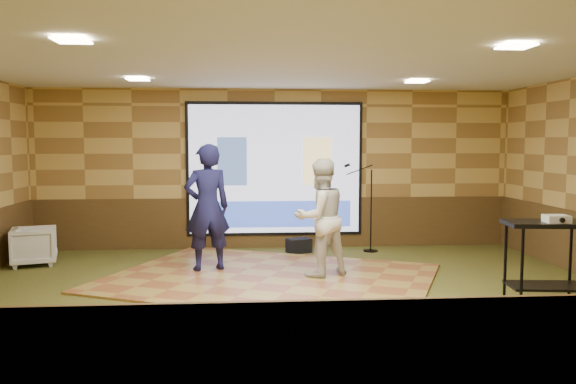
{
  "coord_description": "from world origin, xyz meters",
  "views": [
    {
      "loc": [
        -0.55,
        -7.11,
        1.99
      ],
      "look_at": [
        0.05,
        0.78,
        1.3
      ],
      "focal_mm": 35.0,
      "sensor_mm": 36.0,
      "label": 1
    }
  ],
  "objects": [
    {
      "name": "ground",
      "position": [
        0.0,
        0.0,
        0.0
      ],
      "size": [
        9.0,
        9.0,
        0.0
      ],
      "primitive_type": "plane",
      "color": "#2F3E1C",
      "rests_on": "ground"
    },
    {
      "name": "room_shell",
      "position": [
        0.0,
        0.0,
        2.09
      ],
      "size": [
        9.04,
        7.04,
        3.02
      ],
      "color": "tan",
      "rests_on": "ground"
    },
    {
      "name": "wainscot_back",
      "position": [
        0.0,
        3.48,
        0.47
      ],
      "size": [
        9.0,
        0.04,
        0.95
      ],
      "primitive_type": "cube",
      "color": "#483218",
      "rests_on": "ground"
    },
    {
      "name": "wainscot_front",
      "position": [
        0.0,
        -3.48,
        0.47
      ],
      "size": [
        9.0,
        0.04,
        0.95
      ],
      "primitive_type": "cube",
      "color": "#483218",
      "rests_on": "ground"
    },
    {
      "name": "projector_screen",
      "position": [
        0.0,
        3.44,
        1.47
      ],
      "size": [
        3.32,
        0.06,
        2.52
      ],
      "color": "black",
      "rests_on": "room_shell"
    },
    {
      "name": "downlight_nw",
      "position": [
        -2.2,
        1.8,
        2.97
      ],
      "size": [
        0.32,
        0.32,
        0.02
      ],
      "primitive_type": "cube",
      "color": "#FFECBF",
      "rests_on": "room_shell"
    },
    {
      "name": "downlight_ne",
      "position": [
        2.2,
        1.8,
        2.97
      ],
      "size": [
        0.32,
        0.32,
        0.02
      ],
      "primitive_type": "cube",
      "color": "#FFECBF",
      "rests_on": "room_shell"
    },
    {
      "name": "downlight_sw",
      "position": [
        -2.2,
        -1.5,
        2.97
      ],
      "size": [
        0.32,
        0.32,
        0.02
      ],
      "primitive_type": "cube",
      "color": "#FFECBF",
      "rests_on": "room_shell"
    },
    {
      "name": "downlight_se",
      "position": [
        2.2,
        -1.5,
        2.97
      ],
      "size": [
        0.32,
        0.32,
        0.02
      ],
      "primitive_type": "cube",
      "color": "#FFECBF",
      "rests_on": "room_shell"
    },
    {
      "name": "dance_floor",
      "position": [
        -0.2,
        0.99,
        0.02
      ],
      "size": [
        5.57,
        5.02,
        0.03
      ],
      "primitive_type": "cube",
      "rotation": [
        0.0,
        0.0,
        -0.42
      ],
      "color": "#A1803B",
      "rests_on": "ground"
    },
    {
      "name": "player_left",
      "position": [
        -1.14,
        1.53,
        1.01
      ],
      "size": [
        0.82,
        0.66,
        1.95
      ],
      "primitive_type": "imported",
      "rotation": [
        0.0,
        0.0,
        3.45
      ],
      "color": "#151543",
      "rests_on": "dance_floor"
    },
    {
      "name": "player_right",
      "position": [
        0.54,
        1.02,
        0.9
      ],
      "size": [
        1.04,
        0.95,
        1.73
      ],
      "primitive_type": "imported",
      "rotation": [
        0.0,
        0.0,
        3.59
      ],
      "color": "silver",
      "rests_on": "dance_floor"
    },
    {
      "name": "av_table",
      "position": [
        3.08,
        -0.68,
        0.75
      ],
      "size": [
        1.0,
        0.53,
        1.05
      ],
      "rotation": [
        0.0,
        0.0,
        -0.11
      ],
      "color": "black",
      "rests_on": "ground"
    },
    {
      "name": "projector",
      "position": [
        3.12,
        -0.78,
        1.1
      ],
      "size": [
        0.29,
        0.25,
        0.09
      ],
      "primitive_type": "cube",
      "rotation": [
        0.0,
        0.0,
        -0.09
      ],
      "color": "silver",
      "rests_on": "av_table"
    },
    {
      "name": "mic_stand",
      "position": [
        1.68,
        2.95,
        0.49
      ],
      "size": [
        0.64,
        0.26,
        1.63
      ],
      "rotation": [
        0.0,
        0.0,
        -0.14
      ],
      "color": "black",
      "rests_on": "ground"
    },
    {
      "name": "banquet_chair",
      "position": [
        -4.0,
        2.22,
        0.31
      ],
      "size": [
        0.85,
        0.84,
        0.63
      ],
      "primitive_type": "imported",
      "rotation": [
        0.0,
        0.0,
        1.86
      ],
      "color": "gray",
      "rests_on": "ground"
    },
    {
      "name": "duffel_bag",
      "position": [
        0.41,
        2.94,
        0.13
      ],
      "size": [
        0.49,
        0.41,
        0.26
      ],
      "primitive_type": "cube",
      "rotation": [
        0.0,
        0.0,
        0.38
      ],
      "color": "black",
      "rests_on": "ground"
    }
  ]
}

